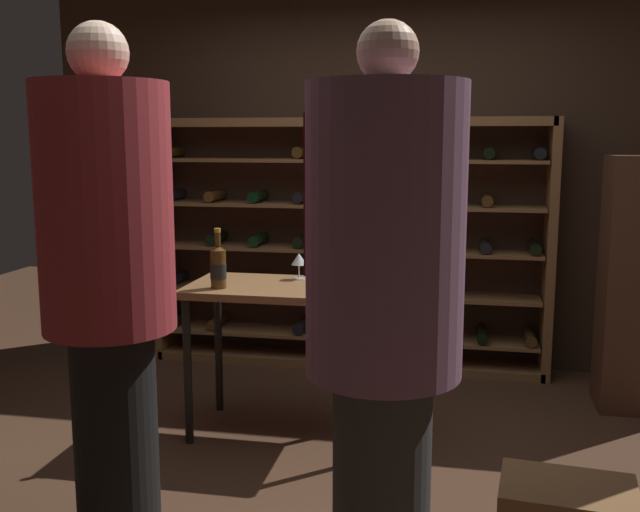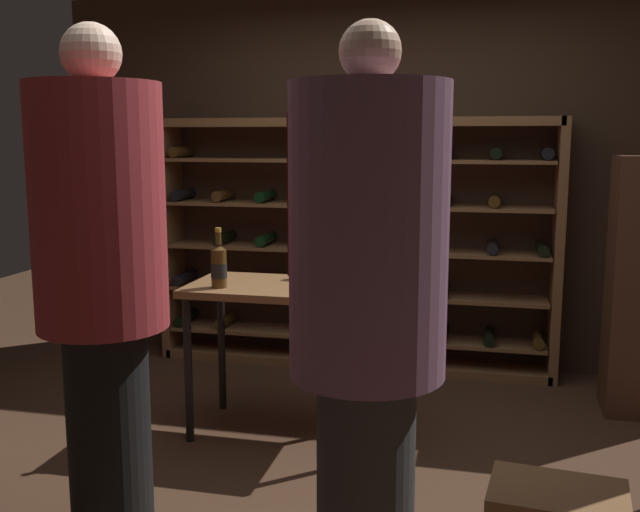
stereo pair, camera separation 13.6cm
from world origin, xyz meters
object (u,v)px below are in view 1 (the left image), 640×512
Objects in this scene: wine_bottle_green_slim at (363,263)px; wine_glass_stemmed_right at (299,260)px; wine_bottle_red_label at (218,267)px; person_bystander_dark_jacket at (108,267)px; tasting_table at (290,303)px; person_guest_khaki at (384,304)px; wine_rack at (346,245)px.

wine_bottle_green_slim reaches higher than wine_glass_stemmed_right.
wine_bottle_green_slim is at bearing -12.35° from wine_glass_stemmed_right.
wine_bottle_red_label is at bearing -161.70° from wine_bottle_green_slim.
person_bystander_dark_jacket is 1.05m from wine_bottle_red_label.
person_bystander_dark_jacket reaches higher than wine_bottle_green_slim.
person_bystander_dark_jacket reaches higher than tasting_table.
tasting_table is at bearing 22.80° from person_guest_khaki.
wine_rack is 1.21m from wine_bottle_green_slim.
tasting_table is 7.41× the size of wine_glass_stemmed_right.
tasting_table is 1.31m from person_bystander_dark_jacket.
wine_bottle_green_slim is (0.28, -1.17, 0.08)m from wine_rack.
wine_bottle_red_label is (-0.73, -0.24, -0.00)m from wine_bottle_green_slim.
tasting_table is 0.45m from wine_bottle_green_slim.
wine_glass_stemmed_right is (-0.37, 0.08, -0.01)m from wine_bottle_green_slim.
wine_bottle_green_slim is (-0.28, 1.55, -0.14)m from person_guest_khaki.
person_bystander_dark_jacket is at bearing -108.28° from wine_glass_stemmed_right.
tasting_table is 3.32× the size of wine_bottle_green_slim.
wine_glass_stemmed_right is at bearing -94.87° from wine_rack.
wine_glass_stemmed_right is (-0.65, 1.63, -0.15)m from person_guest_khaki.
person_guest_khaki is 1.58m from wine_bottle_green_slim.
wine_rack is 8.82× the size of wine_bottle_red_label.
person_bystander_dark_jacket is at bearing 73.90° from person_guest_khaki.
wine_bottle_red_label reaches higher than wine_glass_stemmed_right.
wine_rack is at bearing 9.90° from person_guest_khaki.
wine_glass_stemmed_right is (0.45, 1.35, -0.18)m from person_bystander_dark_jacket.
wine_rack is 8.51× the size of wine_bottle_green_slim.
wine_glass_stemmed_right is (-0.09, -1.09, 0.07)m from wine_rack.
wine_glass_stemmed_right is at bearing 167.65° from wine_bottle_green_slim.
person_guest_khaki is 5.98× the size of wine_bottle_green_slim.
wine_bottle_green_slim is at bearing -76.53° from wine_rack.
wine_rack is 1.37× the size of person_bystander_dark_jacket.
tasting_table is 0.54× the size of person_bystander_dark_jacket.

